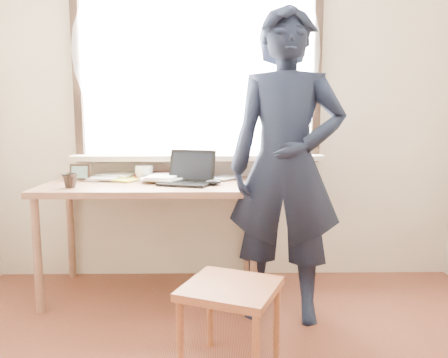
{
  "coord_description": "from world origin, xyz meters",
  "views": [
    {
      "loc": [
        -0.06,
        -1.32,
        1.23
      ],
      "look_at": [
        -0.02,
        0.95,
        0.9
      ],
      "focal_mm": 35.0,
      "sensor_mm": 36.0,
      "label": 1
    }
  ],
  "objects_px": {
    "laptop": "(189,176)",
    "work_chair": "(231,298)",
    "mug_white": "(144,172)",
    "person": "(286,167)",
    "mug_dark": "(70,181)",
    "desk": "(152,195)"
  },
  "relations": [
    {
      "from": "mug_white",
      "to": "person",
      "type": "bearing_deg",
      "value": -30.62
    },
    {
      "from": "mug_white",
      "to": "laptop",
      "type": "bearing_deg",
      "value": -33.22
    },
    {
      "from": "mug_white",
      "to": "work_chair",
      "type": "distance_m",
      "value": 1.37
    },
    {
      "from": "laptop",
      "to": "work_chair",
      "type": "xyz_separation_m",
      "value": [
        0.26,
        -0.93,
        -0.47
      ]
    },
    {
      "from": "laptop",
      "to": "mug_white",
      "type": "distance_m",
      "value": 0.4
    },
    {
      "from": "person",
      "to": "laptop",
      "type": "bearing_deg",
      "value": 161.4
    },
    {
      "from": "person",
      "to": "work_chair",
      "type": "bearing_deg",
      "value": -109.91
    },
    {
      "from": "laptop",
      "to": "desk",
      "type": "bearing_deg",
      "value": 172.19
    },
    {
      "from": "laptop",
      "to": "work_chair",
      "type": "relative_size",
      "value": 0.72
    },
    {
      "from": "desk",
      "to": "person",
      "type": "bearing_deg",
      "value": -23.41
    },
    {
      "from": "desk",
      "to": "laptop",
      "type": "bearing_deg",
      "value": -7.81
    },
    {
      "from": "mug_white",
      "to": "work_chair",
      "type": "bearing_deg",
      "value": -62.74
    },
    {
      "from": "desk",
      "to": "laptop",
      "type": "height_order",
      "value": "laptop"
    },
    {
      "from": "mug_dark",
      "to": "person",
      "type": "xyz_separation_m",
      "value": [
        1.35,
        -0.19,
        0.11
      ]
    },
    {
      "from": "mug_dark",
      "to": "person",
      "type": "height_order",
      "value": "person"
    },
    {
      "from": "mug_white",
      "to": "desk",
      "type": "bearing_deg",
      "value": -65.58
    },
    {
      "from": "laptop",
      "to": "work_chair",
      "type": "height_order",
      "value": "laptop"
    },
    {
      "from": "desk",
      "to": "work_chair",
      "type": "height_order",
      "value": "desk"
    },
    {
      "from": "mug_dark",
      "to": "work_chair",
      "type": "bearing_deg",
      "value": -37.82
    },
    {
      "from": "mug_dark",
      "to": "person",
      "type": "relative_size",
      "value": 0.05
    },
    {
      "from": "laptop",
      "to": "person",
      "type": "distance_m",
      "value": 0.7
    },
    {
      "from": "laptop",
      "to": "person",
      "type": "bearing_deg",
      "value": -29.1
    }
  ]
}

